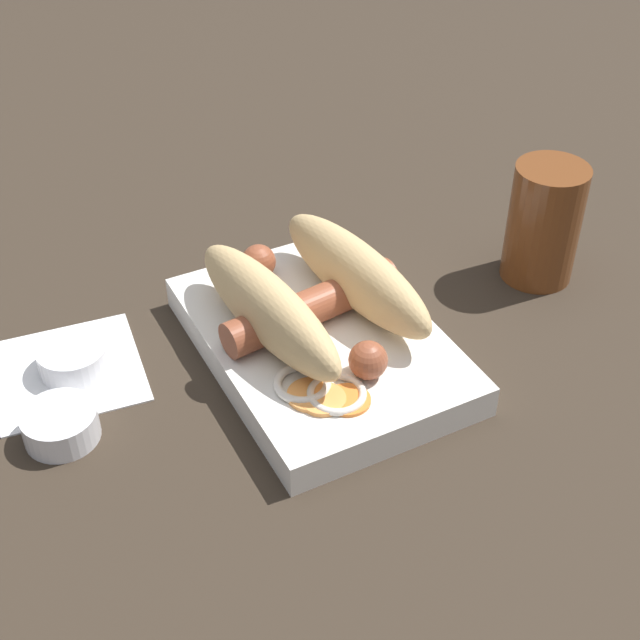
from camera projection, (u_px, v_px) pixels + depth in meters
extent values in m
plane|color=#33281E|center=(320.00, 356.00, 0.70)|extent=(3.00, 3.00, 0.00)
cube|color=silver|center=(320.00, 343.00, 0.69)|extent=(0.24, 0.17, 0.03)
ellipsoid|color=tan|center=(355.00, 273.00, 0.69)|extent=(0.18, 0.06, 0.05)
ellipsoid|color=tan|center=(268.00, 309.00, 0.66)|extent=(0.18, 0.06, 0.05)
cylinder|color=brown|center=(309.00, 307.00, 0.68)|extent=(0.05, 0.15, 0.03)
sphere|color=brown|center=(259.00, 262.00, 0.73)|extent=(0.03, 0.03, 0.03)
sphere|color=brown|center=(368.00, 360.00, 0.63)|extent=(0.03, 0.03, 0.03)
cylinder|color=orange|center=(313.00, 395.00, 0.62)|extent=(0.03, 0.03, 0.00)
cylinder|color=orange|center=(348.00, 400.00, 0.62)|extent=(0.05, 0.05, 0.00)
cylinder|color=#F99E4C|center=(336.00, 399.00, 0.62)|extent=(0.03, 0.03, 0.00)
cylinder|color=#F99E4C|center=(311.00, 395.00, 0.62)|extent=(0.05, 0.05, 0.00)
cylinder|color=#F99E4C|center=(323.00, 399.00, 0.62)|extent=(0.05, 0.05, 0.00)
torus|color=silver|center=(337.00, 394.00, 0.62)|extent=(0.04, 0.04, 0.01)
torus|color=silver|center=(302.00, 383.00, 0.63)|extent=(0.04, 0.04, 0.01)
cube|color=white|center=(68.00, 371.00, 0.68)|extent=(0.12, 0.12, 0.00)
cylinder|color=white|center=(73.00, 359.00, 0.68)|extent=(0.05, 0.05, 0.02)
cylinder|color=maroon|center=(75.00, 366.00, 0.68)|extent=(0.04, 0.04, 0.01)
cylinder|color=white|center=(61.00, 425.00, 0.62)|extent=(0.05, 0.05, 0.02)
cylinder|color=gold|center=(62.00, 432.00, 0.63)|extent=(0.04, 0.04, 0.01)
cylinder|color=brown|center=(544.00, 223.00, 0.75)|extent=(0.06, 0.06, 0.11)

